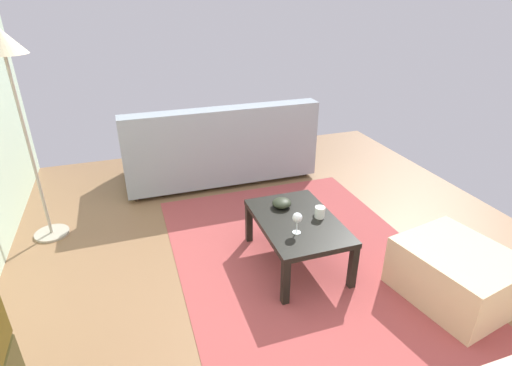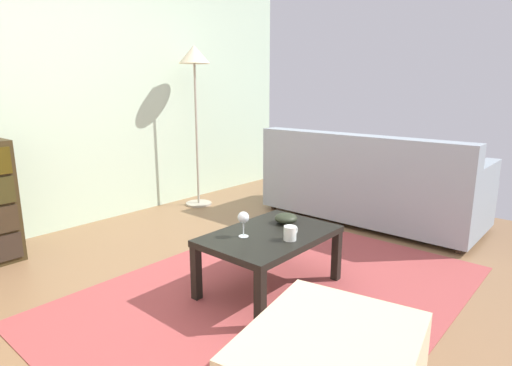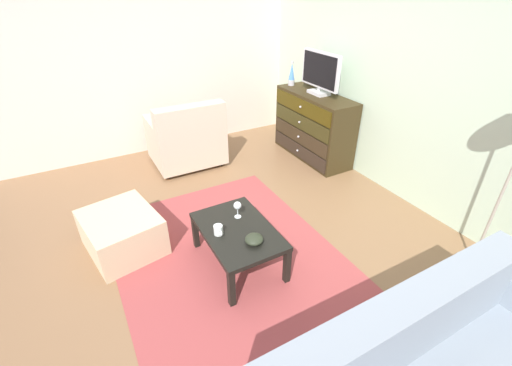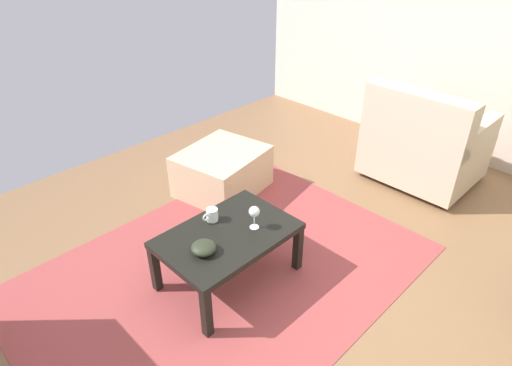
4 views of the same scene
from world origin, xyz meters
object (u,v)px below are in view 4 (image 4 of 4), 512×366
Objects in this scene: wine_glass at (254,212)px; armchair at (424,143)px; bowl_decorative at (204,248)px; coffee_table at (228,239)px; mug at (212,215)px; ottoman at (222,171)px.

armchair is (-1.91, 0.18, -0.13)m from wine_glass.
coffee_table is at bearing -169.65° from bowl_decorative.
bowl_decorative is at bearing 41.53° from mug.
ottoman is (-0.68, -0.69, -0.24)m from mug.
mug is 0.31m from bowl_decorative.
ottoman is at bearing -135.54° from bowl_decorative.
bowl_decorative reaches higher than coffee_table.
ottoman is at bearing -129.06° from coffee_table.
armchair is (-2.28, 0.22, -0.05)m from bowl_decorative.
mug is (-0.02, -0.17, 0.09)m from coffee_table.
coffee_table is 0.95× the size of armchair.
wine_glass is 1.05× the size of bowl_decorative.
armchair reaches higher than bowl_decorative.
wine_glass is 0.22× the size of ottoman.
armchair is 1.27× the size of ottoman.
ottoman is at bearing -119.89° from wine_glass.
mug is 0.99m from ottoman.
wine_glass reaches higher than coffee_table.
mug is at bearing -95.75° from coffee_table.
wine_glass is 0.39m from bowl_decorative.
mug reaches higher than coffee_table.
mug is 2.09m from armchair.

